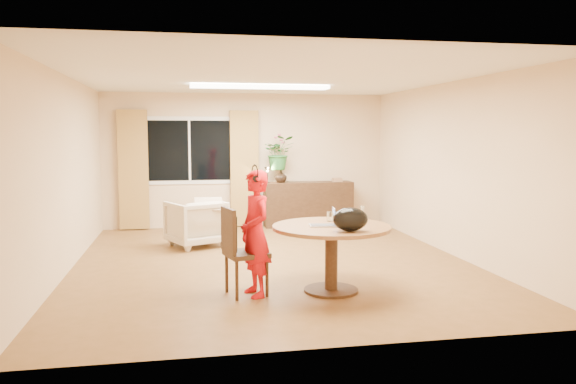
% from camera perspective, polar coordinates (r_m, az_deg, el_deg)
% --- Properties ---
extents(floor, '(6.50, 6.50, 0.00)m').
position_cam_1_polar(floor, '(8.05, -1.57, -7.16)').
color(floor, brown).
rests_on(floor, ground).
extents(ceiling, '(6.50, 6.50, 0.00)m').
position_cam_1_polar(ceiling, '(7.88, -1.63, 11.59)').
color(ceiling, white).
rests_on(ceiling, wall_back).
extents(wall_back, '(5.50, 0.00, 5.50)m').
position_cam_1_polar(wall_back, '(11.08, -4.25, 3.23)').
color(wall_back, '#D2B288').
rests_on(wall_back, floor).
extents(wall_left, '(0.00, 6.50, 6.50)m').
position_cam_1_polar(wall_left, '(7.91, -21.69, 1.71)').
color(wall_left, '#D2B288').
rests_on(wall_left, floor).
extents(wall_right, '(0.00, 6.50, 6.50)m').
position_cam_1_polar(wall_right, '(8.72, 16.55, 2.25)').
color(wall_right, '#D2B288').
rests_on(wall_right, floor).
extents(window, '(1.70, 0.03, 1.30)m').
position_cam_1_polar(window, '(10.98, -9.97, 4.17)').
color(window, white).
rests_on(window, wall_back).
extents(curtain_left, '(0.55, 0.08, 2.25)m').
position_cam_1_polar(curtain_left, '(10.96, -15.44, 2.19)').
color(curtain_left, olive).
rests_on(curtain_left, wall_back).
extents(curtain_right, '(0.55, 0.08, 2.25)m').
position_cam_1_polar(curtain_right, '(10.98, -4.45, 2.39)').
color(curtain_right, olive).
rests_on(curtain_right, wall_back).
extents(ceiling_panel, '(2.20, 0.35, 0.05)m').
position_cam_1_polar(ceiling_panel, '(9.06, -2.84, 10.63)').
color(ceiling_panel, white).
rests_on(ceiling_panel, ceiling).
extents(dining_table, '(1.36, 1.36, 0.78)m').
position_cam_1_polar(dining_table, '(6.50, 4.44, -4.85)').
color(dining_table, brown).
rests_on(dining_table, floor).
extents(dining_chair, '(0.57, 0.54, 1.01)m').
position_cam_1_polar(dining_chair, '(6.40, -4.25, -6.01)').
color(dining_chair, black).
rests_on(dining_chair, floor).
extents(child, '(0.59, 0.47, 1.42)m').
position_cam_1_polar(child, '(6.32, -3.35, -4.22)').
color(child, red).
rests_on(child, floor).
extents(laptop, '(0.35, 0.26, 0.22)m').
position_cam_1_polar(laptop, '(6.41, 3.56, -2.51)').
color(laptop, '#B7B7BC').
rests_on(laptop, dining_table).
extents(tumbler, '(0.09, 0.09, 0.11)m').
position_cam_1_polar(tumbler, '(6.78, 4.29, -2.49)').
color(tumbler, white).
rests_on(tumbler, dining_table).
extents(wine_glass, '(0.07, 0.07, 0.20)m').
position_cam_1_polar(wine_glass, '(6.73, 7.58, -2.22)').
color(wine_glass, white).
rests_on(wine_glass, dining_table).
extents(pot_lid, '(0.25, 0.25, 0.04)m').
position_cam_1_polar(pot_lid, '(6.84, 6.17, -2.76)').
color(pot_lid, white).
rests_on(pot_lid, dining_table).
extents(handbag, '(0.42, 0.28, 0.26)m').
position_cam_1_polar(handbag, '(6.09, 6.37, -2.78)').
color(handbag, black).
rests_on(handbag, dining_table).
extents(armchair, '(1.08, 1.09, 0.75)m').
position_cam_1_polar(armchair, '(9.26, -9.33, -3.13)').
color(armchair, beige).
rests_on(armchair, floor).
extents(throw, '(0.45, 0.55, 0.03)m').
position_cam_1_polar(throw, '(9.16, -8.06, -0.73)').
color(throw, beige).
rests_on(throw, armchair).
extents(sideboard, '(1.75, 0.43, 0.87)m').
position_cam_1_polar(sideboard, '(11.11, 2.08, -1.22)').
color(sideboard, black).
rests_on(sideboard, floor).
extents(vase, '(0.26, 0.26, 0.25)m').
position_cam_1_polar(vase, '(10.95, -0.73, 1.62)').
color(vase, black).
rests_on(vase, sideboard).
extents(bouquet, '(0.61, 0.54, 0.66)m').
position_cam_1_polar(bouquet, '(10.92, -0.92, 4.00)').
color(bouquet, '#285F23').
rests_on(bouquet, vase).
extents(book_stack, '(0.22, 0.18, 0.08)m').
position_cam_1_polar(book_stack, '(11.21, 5.01, 1.27)').
color(book_stack, '#99684D').
rests_on(book_stack, sideboard).
extents(desk_lamp, '(0.15, 0.15, 0.32)m').
position_cam_1_polar(desk_lamp, '(10.85, -2.09, 1.78)').
color(desk_lamp, black).
rests_on(desk_lamp, sideboard).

